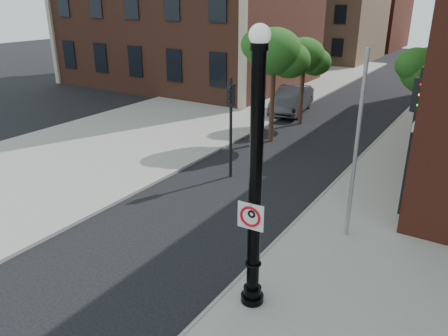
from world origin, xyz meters
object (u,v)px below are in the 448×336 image
Objects in this scene: traffic_signal_left at (231,112)px; lamppost at (255,192)px; traffic_signal_right at (415,121)px; no_parking_sign at (251,216)px; parked_car at (292,100)px.

lamppost is at bearing -51.44° from traffic_signal_left.
traffic_signal_right is (6.69, 0.07, 0.61)m from traffic_signal_left.
traffic_signal_right is (2.03, 6.79, 0.88)m from no_parking_sign.
parked_car is (-6.96, 17.72, -2.19)m from lamppost.
traffic_signal_right reaches higher than traffic_signal_left.
parked_car is at bearing 151.87° from traffic_signal_right.
lamppost is at bearing -84.12° from traffic_signal_right.
lamppost is 1.59× the size of traffic_signal_left.
traffic_signal_right is (2.02, 6.63, 0.36)m from lamppost.
traffic_signal_right reaches higher than no_parking_sign.
no_parking_sign is (-0.01, -0.17, -0.52)m from lamppost.
parked_car is at bearing 108.23° from no_parking_sign.
no_parking_sign is 7.15m from traffic_signal_right.
traffic_signal_left reaches higher than no_parking_sign.
lamppost is 10.36× the size of no_parking_sign.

